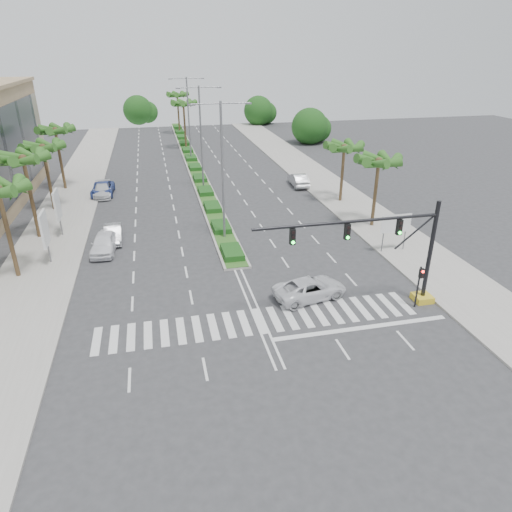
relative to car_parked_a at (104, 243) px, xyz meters
The scene contains 26 objects.
ground 17.01m from the car_parked_a, 52.24° to the right, with size 160.00×160.00×0.00m, color #333335.
footpath_right 26.44m from the car_parked_a, 14.39° to the left, with size 6.00×120.00×0.15m, color gray.
footpath_left 8.17m from the car_parked_a, 126.14° to the left, with size 6.00×120.00×0.15m, color gray.
median 33.25m from the car_parked_a, 71.76° to the left, with size 2.20×75.00×0.20m, color gray.
median_grass 33.24m from the car_parked_a, 71.76° to the left, with size 1.80×75.00×0.04m, color #27541C.
signal_gantry 23.97m from the car_parked_a, 34.32° to the right, with size 12.60×1.20×7.20m.
pedestrian_signal 25.33m from the car_parked_a, 33.89° to the right, with size 0.28×0.36×3.00m.
direction_sign 24.57m from the car_parked_a, 12.82° to the right, with size 2.70×0.11×3.40m.
billboard_near 4.84m from the car_parked_a, 160.73° to the right, with size 0.18×2.10×4.35m.
billboard_far 6.50m from the car_parked_a, 131.89° to the left, with size 0.18×2.10×4.35m.
palm_left_mid 9.86m from the car_parked_a, 143.16° to the left, with size 4.57×4.68×7.95m.
palm_left_far 15.08m from the car_parked_a, 115.88° to the left, with size 4.57×4.68×7.35m.
palm_left_end 22.29m from the car_parked_a, 106.51° to the left, with size 4.57×4.68×7.75m.
palm_right_near 25.49m from the car_parked_a, ahead, with size 4.57×4.68×7.05m.
palm_right_far 26.82m from the car_parked_a, 18.99° to the left, with size 4.57×4.68×6.75m.
palm_median_a 43.32m from the car_parked_a, 75.95° to the left, with size 4.57×4.68×8.05m.
palm_median_b 57.87m from the car_parked_a, 79.58° to the left, with size 4.57×4.68×8.05m.
streetlight_near 12.02m from the car_parked_a, ahead, with size 5.10×0.25×12.00m.
streetlight_mid 20.46m from the car_parked_a, 57.88° to the left, with size 5.10×0.25×12.00m.
streetlight_far 34.71m from the car_parked_a, 72.29° to the left, with size 5.10×0.25×12.00m.
car_parked_a is the anchor object (origin of this frame).
car_parked_b 2.42m from the car_parked_a, 75.98° to the left, with size 1.48×4.24×1.40m, color #ABABB0.
car_parked_c 17.16m from the car_parked_a, 94.67° to the left, with size 2.40×5.21×1.45m, color #2E428E.
car_parked_d 16.68m from the car_parked_a, 94.80° to the left, with size 1.98×4.88×1.42m, color silver.
car_crossing 18.37m from the car_parked_a, 37.95° to the right, with size 2.39×5.19×1.44m, color silver.
car_right 27.16m from the car_parked_a, 35.18° to the left, with size 1.68×4.81×1.58m, color #A9AAAE.
Camera 1 is at (-5.71, -24.07, 15.99)m, focal length 32.00 mm.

